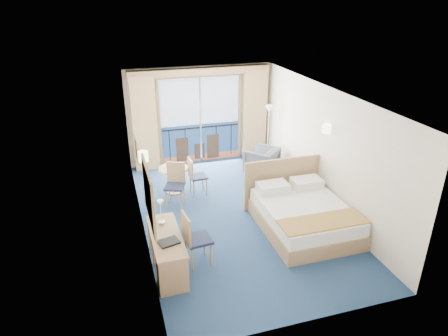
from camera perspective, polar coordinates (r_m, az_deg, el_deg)
The scene contains 22 objects.
floor at distance 8.84m, azimuth 1.73°, elevation -6.67°, with size 6.50×6.50×0.00m, color navy.
room_walls at distance 8.08m, azimuth 1.89°, elevation 4.24°, with size 4.04×6.54×2.72m.
balcony_door at distance 11.22m, azimuth -3.42°, elevation 6.50°, with size 2.36×0.03×2.52m.
curtain_left at distance 10.81m, azimuth -11.27°, elevation 6.12°, with size 0.65×0.22×2.55m, color tan.
curtain_right at distance 11.49m, azimuth 4.38°, elevation 7.57°, with size 0.65×0.22×2.55m, color tan.
pelmet at distance 10.77m, azimuth -3.42°, elevation 13.63°, with size 3.80×0.25×0.18m, color #9F8356.
mirror at distance 6.45m, azimuth -10.69°, elevation -3.78°, with size 0.05×1.25×0.95m.
wall_print at distance 8.21m, azimuth -12.34°, elevation 2.66°, with size 0.04×0.42×0.52m.
sconce_left at distance 7.14m, azimuth -11.48°, elevation 1.63°, with size 0.18×0.18×0.18m, color #FFEAB2.
sconce_right at distance 8.72m, azimuth 14.46°, elevation 5.47°, with size 0.18×0.18×0.18m, color #FFEAB2.
bed at distance 8.39m, azimuth 11.16°, elevation -6.45°, with size 1.83×2.18×1.15m.
nightstand at distance 9.74m, azimuth 10.93°, elevation -2.39°, with size 0.39×0.37×0.51m, color #A07D54.
phone at distance 9.64m, azimuth 10.81°, elevation -0.72°, with size 0.19×0.14×0.08m, color white.
armchair at distance 10.71m, azimuth 5.38°, elevation 1.08°, with size 0.76×0.78×0.71m, color #494F59.
floor_lamp at distance 10.94m, azimuth 6.39°, elevation 6.78°, with size 0.24×0.24×1.71m.
desk at distance 6.84m, azimuth -7.61°, elevation -13.39°, with size 0.51×1.47×0.69m.
desk_chair at distance 7.09m, azimuth -4.43°, elevation -9.71°, with size 0.50×0.49×1.03m.
folder at distance 6.78m, azimuth -7.90°, elevation -10.41°, with size 0.33×0.25×0.03m, color black.
desk_lamp at distance 7.14m, azimuth -9.03°, elevation -5.52°, with size 0.12×0.12×0.45m.
round_table at distance 9.67m, azimuth -7.21°, elevation -0.81°, with size 0.71×0.71×0.64m.
table_chair_a at distance 9.53m, azimuth -4.18°, elevation -0.88°, with size 0.42×0.41×0.91m.
table_chair_b at distance 9.10m, azimuth -6.96°, elevation -1.94°, with size 0.56×0.56×0.99m.
Camera 1 is at (-2.44, -7.21, 4.51)m, focal length 32.00 mm.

